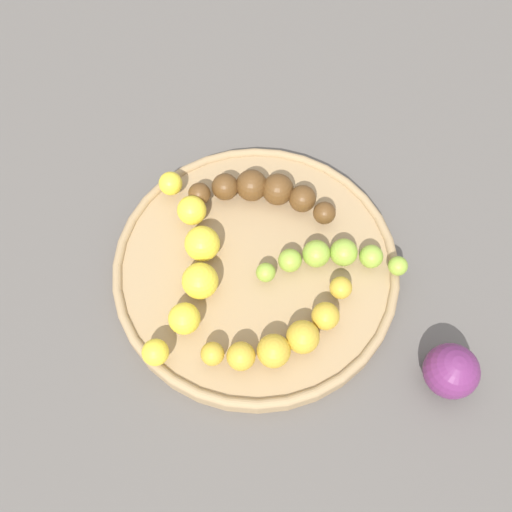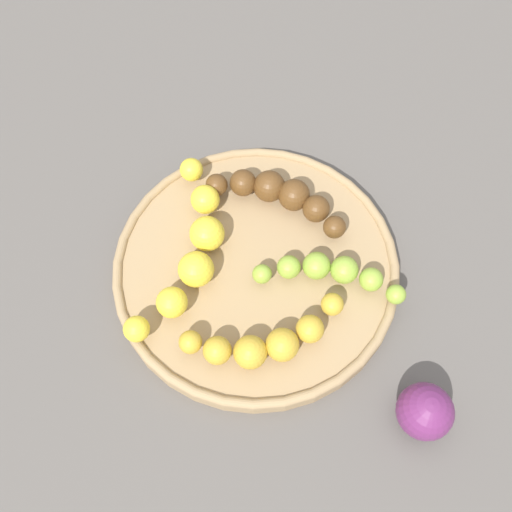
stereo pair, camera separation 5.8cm
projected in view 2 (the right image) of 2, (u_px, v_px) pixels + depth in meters
name	position (u px, v px, depth m)	size (l,w,h in m)	color
ground_plane	(256.00, 272.00, 0.61)	(2.40, 2.40, 0.00)	#56514C
fruit_bowl	(256.00, 267.00, 0.60)	(0.30, 0.30, 0.02)	#A08259
banana_green	(330.00, 272.00, 0.57)	(0.14, 0.08, 0.03)	#8CAD38
banana_overripe	(280.00, 195.00, 0.61)	(0.15, 0.07, 0.03)	#593819
banana_yellow	(191.00, 249.00, 0.58)	(0.11, 0.20, 0.04)	yellow
banana_spotted	(264.00, 341.00, 0.54)	(0.12, 0.13, 0.03)	gold
plum_purple	(425.00, 411.00, 0.52)	(0.05, 0.05, 0.05)	#662659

